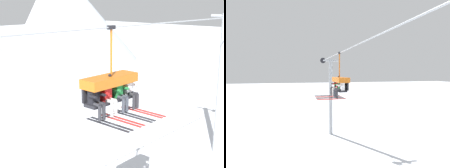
% 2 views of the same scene
% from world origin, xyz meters
% --- Properties ---
extents(ground_plane, '(200.00, 200.00, 0.00)m').
position_xyz_m(ground_plane, '(0.00, 0.00, 0.00)').
color(ground_plane, silver).
extents(lift_tower_near, '(0.36, 1.88, 8.01)m').
position_xyz_m(lift_tower_near, '(-6.76, -0.02, 4.17)').
color(lift_tower_near, '#9EA3A8').
rests_on(lift_tower_near, ground_plane).
extents(lift_cable, '(18.86, 0.05, 0.05)m').
position_xyz_m(lift_cable, '(1.67, -0.80, 7.73)').
color(lift_cable, '#9EA3A8').
extents(chairlift_chair, '(2.04, 0.74, 2.74)m').
position_xyz_m(chairlift_chair, '(0.33, -0.73, 5.91)').
color(chairlift_chair, '#232328').
extents(skier_black, '(0.46, 1.70, 1.23)m').
position_xyz_m(skier_black, '(-0.48, -0.95, 5.61)').
color(skier_black, black).
extents(skier_red, '(0.48, 1.70, 1.34)m').
position_xyz_m(skier_red, '(0.07, -0.94, 5.63)').
color(skier_red, red).
extents(skier_green, '(0.46, 1.70, 1.23)m').
position_xyz_m(skier_green, '(0.60, -0.95, 5.61)').
color(skier_green, '#23843D').
extents(skier_white, '(0.46, 1.70, 1.23)m').
position_xyz_m(skier_white, '(1.14, -0.95, 5.61)').
color(skier_white, silver).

